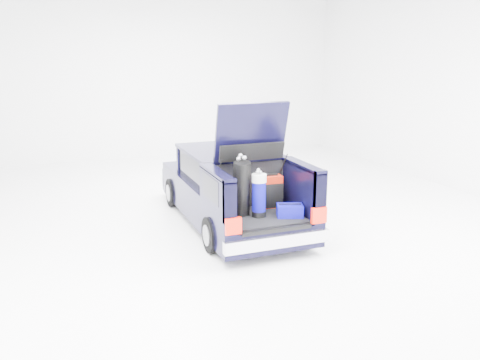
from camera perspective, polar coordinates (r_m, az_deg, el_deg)
name	(u,v)px	position (r m, az deg, el deg)	size (l,w,h in m)	color
ground	(231,222)	(10.12, -1.01, -4.74)	(14.00, 14.00, 0.00)	white
car	(229,188)	(10.02, -1.23, -0.91)	(1.87, 4.65, 2.47)	black
red_suitcase	(271,191)	(9.01, 3.53, -1.29)	(0.38, 0.26, 0.60)	maroon
black_golf_bag	(242,188)	(8.47, 0.17, -0.94)	(0.35, 0.44, 1.05)	black
blue_golf_bag	(259,195)	(8.46, 2.14, -1.68)	(0.28, 0.28, 0.82)	black
blue_duffel	(290,210)	(8.56, 5.62, -3.43)	(0.50, 0.41, 0.23)	#090580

